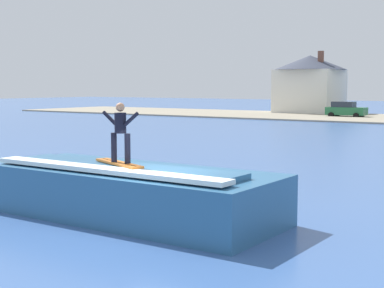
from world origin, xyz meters
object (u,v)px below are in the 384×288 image
surfer (120,129)px  car_near_shore (346,110)px  surfboard (119,163)px  house_with_chimney (310,82)px  wave_crest (129,192)px

surfer → car_near_shore: surfer is taller
surfboard → house_with_chimney: bearing=108.6°
wave_crest → house_with_chimney: bearing=108.8°
house_with_chimney → car_near_shore: bearing=-42.9°
house_with_chimney → wave_crest: bearing=-71.2°
wave_crest → house_with_chimney: size_ratio=0.91×
car_near_shore → house_with_chimney: (-7.47, 6.94, 3.28)m
surfer → car_near_shore: size_ratio=0.36×
surfer → house_with_chimney: (-20.51, 60.52, 1.71)m
surfboard → surfer: 0.95m
surfboard → car_near_shore: (-12.92, 53.53, -0.63)m
car_near_shore → house_with_chimney: house_with_chimney is taller
wave_crest → house_with_chimney: (-20.42, 60.07, 3.50)m
surfboard → surfer: surfer is taller
wave_crest → car_near_shore: (-12.95, 53.14, 0.22)m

